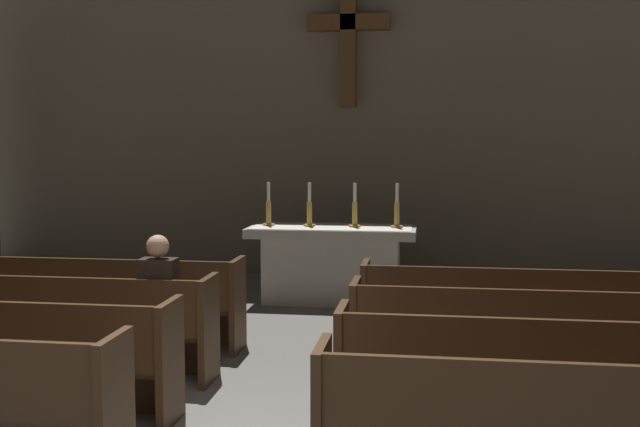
% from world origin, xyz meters
% --- Properties ---
extents(pew_left_row_4, '(4.09, 0.50, 0.95)m').
position_xyz_m(pew_left_row_4, '(-2.66, 3.02, 0.48)').
color(pew_left_row_4, '#422B19').
rests_on(pew_left_row_4, ground).
extents(pew_right_row_2, '(4.09, 0.50, 0.95)m').
position_xyz_m(pew_right_row_2, '(2.66, 0.98, 0.48)').
color(pew_right_row_2, '#422B19').
rests_on(pew_right_row_2, ground).
extents(pew_right_row_3, '(4.09, 0.50, 0.95)m').
position_xyz_m(pew_right_row_3, '(2.66, 2.00, 0.48)').
color(pew_right_row_3, '#422B19').
rests_on(pew_right_row_3, ground).
extents(pew_right_row_4, '(4.09, 0.50, 0.95)m').
position_xyz_m(pew_right_row_4, '(2.66, 3.02, 0.48)').
color(pew_right_row_4, '#422B19').
rests_on(pew_right_row_4, ground).
extents(altar, '(2.20, 0.90, 1.01)m').
position_xyz_m(altar, '(0.00, 5.51, 0.53)').
color(altar, '#A8A399').
rests_on(altar, ground).
extents(candlestick_outer_left, '(0.16, 0.16, 0.58)m').
position_xyz_m(candlestick_outer_left, '(-0.85, 5.51, 1.19)').
color(candlestick_outer_left, '#B79338').
rests_on(candlestick_outer_left, altar).
extents(candlestick_inner_left, '(0.16, 0.16, 0.58)m').
position_xyz_m(candlestick_inner_left, '(-0.30, 5.51, 1.19)').
color(candlestick_inner_left, '#B79338').
rests_on(candlestick_inner_left, altar).
extents(candlestick_inner_right, '(0.16, 0.16, 0.58)m').
position_xyz_m(candlestick_inner_right, '(0.30, 5.51, 1.19)').
color(candlestick_inner_right, '#B79338').
rests_on(candlestick_inner_right, altar).
extents(candlestick_outer_right, '(0.16, 0.16, 0.58)m').
position_xyz_m(candlestick_outer_right, '(0.85, 5.51, 1.19)').
color(candlestick_outer_right, '#B79338').
rests_on(candlestick_outer_right, altar).
extents(apse_with_cross, '(12.22, 0.49, 6.61)m').
position_xyz_m(apse_with_cross, '(0.00, 7.72, 3.31)').
color(apse_with_cross, '#706656').
rests_on(apse_with_cross, ground).
extents(lone_worshipper, '(0.32, 0.43, 1.32)m').
position_xyz_m(lone_worshipper, '(-1.08, 2.04, 0.69)').
color(lone_worshipper, '#26262B').
rests_on(lone_worshipper, ground).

